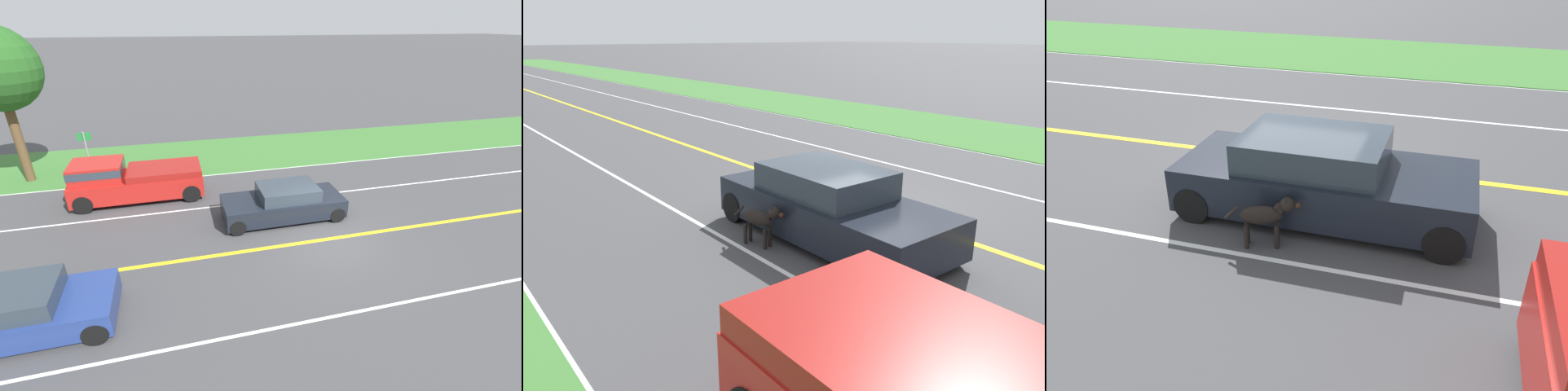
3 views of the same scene
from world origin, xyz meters
TOP-DOWN VIEW (x-y plane):
  - ground_plane at (0.00, 0.00)m, footprint 400.00×400.00m
  - centre_divider_line at (0.00, 0.00)m, footprint 0.18×160.00m
  - lane_edge_line_left at (-7.00, 0.00)m, footprint 0.14×160.00m
  - lane_dash_same_dir at (3.50, 0.00)m, footprint 0.10×160.00m
  - lane_dash_oncoming at (-3.50, 0.00)m, footprint 0.10×160.00m
  - grass_verge_left at (-10.00, 0.00)m, footprint 6.00×160.00m
  - ego_car at (1.95, 1.06)m, footprint 1.93×4.76m
  - dog at (3.16, 0.53)m, footprint 0.44×1.11m

SIDE VIEW (x-z plane):
  - ground_plane at x=0.00m, z-range 0.00..0.00m
  - centre_divider_line at x=0.00m, z-range 0.00..0.01m
  - lane_edge_line_left at x=-7.00m, z-range 0.00..0.01m
  - lane_dash_same_dir at x=3.50m, z-range 0.00..0.01m
  - lane_dash_oncoming at x=-3.50m, z-range 0.00..0.01m
  - grass_verge_left at x=-10.00m, z-range 0.00..0.03m
  - dog at x=3.16m, z-range 0.11..0.96m
  - ego_car at x=1.95m, z-range -0.04..1.34m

